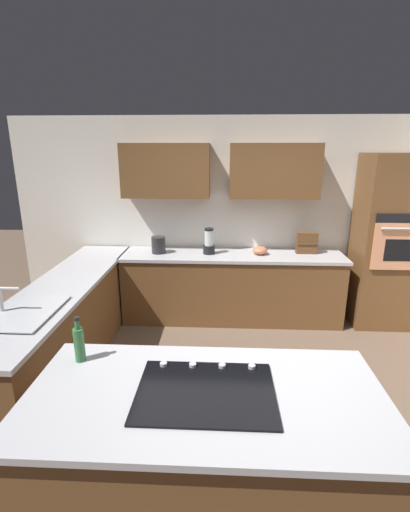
{
  "coord_description": "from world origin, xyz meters",
  "views": [
    {
      "loc": [
        0.23,
        2.78,
        2.19
      ],
      "look_at": [
        0.43,
        -1.27,
        1.0
      ],
      "focal_mm": 25.58,
      "sensor_mm": 36.0,
      "label": 1
    }
  ],
  "objects_px": {
    "wall_oven": "(390,243)",
    "cooktop": "(206,391)",
    "sink_unit": "(25,312)",
    "oil_bottle": "(79,343)",
    "spice_rack": "(307,243)",
    "mixing_bowl": "(260,250)",
    "blender": "(209,243)",
    "kettle": "(158,245)"
  },
  "relations": [
    {
      "from": "kettle",
      "to": "oil_bottle",
      "type": "xyz_separation_m",
      "value": [
        0.07,
        2.5,
        0.01
      ]
    },
    {
      "from": "cooktop",
      "to": "wall_oven",
      "type": "bearing_deg",
      "value": -127.91
    },
    {
      "from": "cooktop",
      "to": "spice_rack",
      "type": "distance_m",
      "value": 3.09
    },
    {
      "from": "mixing_bowl",
      "to": "spice_rack",
      "type": "relative_size",
      "value": 0.7
    },
    {
      "from": "cooktop",
      "to": "blender",
      "type": "xyz_separation_m",
      "value": [
        0.09,
        -2.78,
        0.14
      ]
    },
    {
      "from": "sink_unit",
      "to": "cooktop",
      "type": "distance_m",
      "value": 1.78
    },
    {
      "from": "wall_oven",
      "to": "cooktop",
      "type": "distance_m",
      "value": 3.52
    },
    {
      "from": "oil_bottle",
      "to": "mixing_bowl",
      "type": "bearing_deg",
      "value": -118.72
    },
    {
      "from": "cooktop",
      "to": "mixing_bowl",
      "type": "bearing_deg",
      "value": -101.41
    },
    {
      "from": "kettle",
      "to": "oil_bottle",
      "type": "relative_size",
      "value": 0.71
    },
    {
      "from": "wall_oven",
      "to": "spice_rack",
      "type": "xyz_separation_m",
      "value": [
        1.0,
        -0.08,
        -0.04
      ]
    },
    {
      "from": "cooktop",
      "to": "mixing_bowl",
      "type": "distance_m",
      "value": 2.83
    },
    {
      "from": "oil_bottle",
      "to": "sink_unit",
      "type": "bearing_deg",
      "value": -42.43
    },
    {
      "from": "wall_oven",
      "to": "oil_bottle",
      "type": "height_order",
      "value": "wall_oven"
    },
    {
      "from": "sink_unit",
      "to": "blender",
      "type": "height_order",
      "value": "blender"
    },
    {
      "from": "cooktop",
      "to": "blender",
      "type": "relative_size",
      "value": 2.29
    },
    {
      "from": "cooktop",
      "to": "mixing_bowl",
      "type": "height_order",
      "value": "mixing_bowl"
    },
    {
      "from": "wall_oven",
      "to": "kettle",
      "type": "bearing_deg",
      "value": -0.06
    },
    {
      "from": "kettle",
      "to": "sink_unit",
      "type": "bearing_deg",
      "value": 67.2
    },
    {
      "from": "spice_rack",
      "to": "oil_bottle",
      "type": "relative_size",
      "value": 0.91
    },
    {
      "from": "oil_bottle",
      "to": "spice_rack",
      "type": "bearing_deg",
      "value": -127.36
    },
    {
      "from": "kettle",
      "to": "cooktop",
      "type": "bearing_deg",
      "value": 104.9
    },
    {
      "from": "sink_unit",
      "to": "oil_bottle",
      "type": "relative_size",
      "value": 2.33
    },
    {
      "from": "sink_unit",
      "to": "kettle",
      "type": "xyz_separation_m",
      "value": [
        -0.78,
        -1.85,
        0.09
      ]
    },
    {
      "from": "mixing_bowl",
      "to": "kettle",
      "type": "distance_m",
      "value": 1.3
    },
    {
      "from": "sink_unit",
      "to": "spice_rack",
      "type": "distance_m",
      "value": 3.3
    },
    {
      "from": "spice_rack",
      "to": "kettle",
      "type": "height_order",
      "value": "spice_rack"
    },
    {
      "from": "wall_oven",
      "to": "sink_unit",
      "type": "height_order",
      "value": "wall_oven"
    },
    {
      "from": "kettle",
      "to": "oil_bottle",
      "type": "bearing_deg",
      "value": 88.4
    },
    {
      "from": "wall_oven",
      "to": "blender",
      "type": "bearing_deg",
      "value": -0.08
    },
    {
      "from": "cooktop",
      "to": "oil_bottle",
      "type": "bearing_deg",
      "value": -19.03
    },
    {
      "from": "sink_unit",
      "to": "spice_rack",
      "type": "height_order",
      "value": "spice_rack"
    },
    {
      "from": "spice_rack",
      "to": "oil_bottle",
      "type": "distance_m",
      "value": 3.25
    },
    {
      "from": "cooktop",
      "to": "spice_rack",
      "type": "height_order",
      "value": "spice_rack"
    },
    {
      "from": "mixing_bowl",
      "to": "oil_bottle",
      "type": "height_order",
      "value": "oil_bottle"
    },
    {
      "from": "sink_unit",
      "to": "oil_bottle",
      "type": "height_order",
      "value": "oil_bottle"
    },
    {
      "from": "oil_bottle",
      "to": "blender",
      "type": "bearing_deg",
      "value": -106.06
    },
    {
      "from": "wall_oven",
      "to": "mixing_bowl",
      "type": "height_order",
      "value": "wall_oven"
    },
    {
      "from": "blender",
      "to": "cooktop",
      "type": "bearing_deg",
      "value": 91.84
    },
    {
      "from": "blender",
      "to": "oil_bottle",
      "type": "xyz_separation_m",
      "value": [
        0.72,
        2.5,
        -0.02
      ]
    },
    {
      "from": "sink_unit",
      "to": "oil_bottle",
      "type": "distance_m",
      "value": 0.97
    },
    {
      "from": "mixing_bowl",
      "to": "spice_rack",
      "type": "distance_m",
      "value": 0.61
    }
  ]
}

